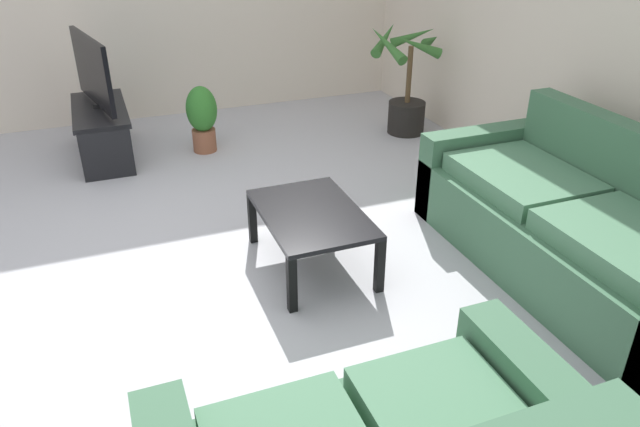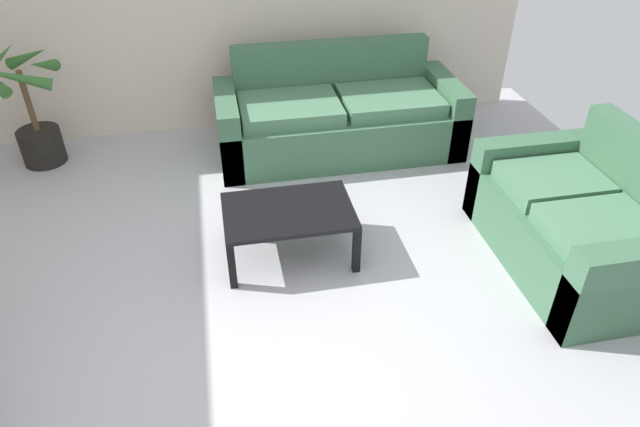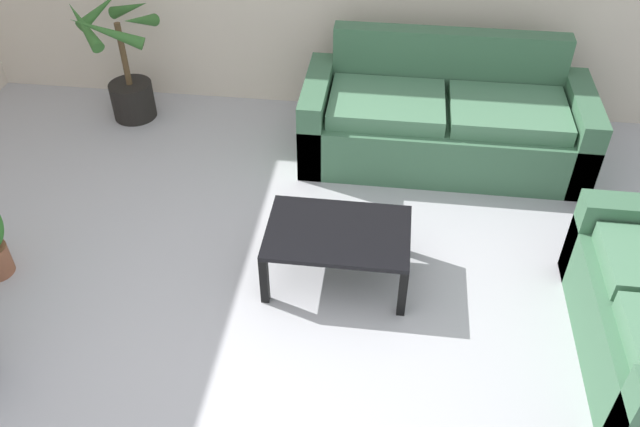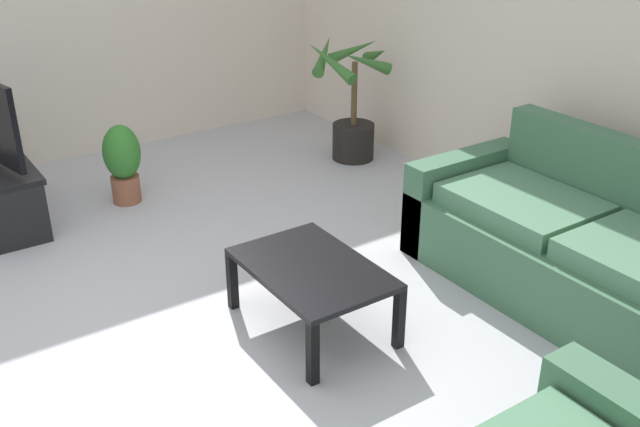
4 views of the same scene
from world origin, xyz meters
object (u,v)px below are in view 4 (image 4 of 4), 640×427
(potted_palm, at_px, (351,111))
(potted_plant_small, at_px, (123,161))
(coffee_table, at_px, (312,274))
(couch_main, at_px, (589,255))

(potted_palm, xyz_separation_m, potted_plant_small, (-0.22, -1.94, -0.10))
(coffee_table, bearing_deg, potted_palm, 139.04)
(coffee_table, relative_size, potted_palm, 0.84)
(potted_palm, distance_m, potted_plant_small, 1.96)
(couch_main, xyz_separation_m, coffee_table, (-0.67, -1.45, 0.03))
(couch_main, bearing_deg, coffee_table, -114.80)
(couch_main, relative_size, coffee_table, 2.46)
(couch_main, height_order, potted_plant_small, couch_main)
(coffee_table, relative_size, potted_plant_small, 1.45)
(potted_palm, height_order, potted_plant_small, potted_palm)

